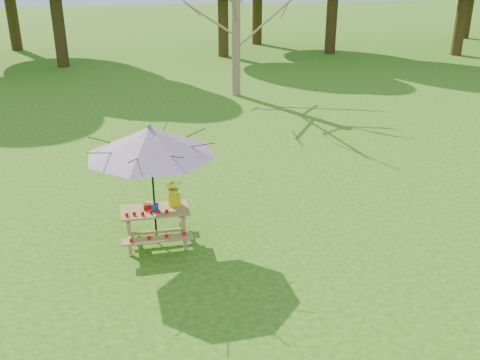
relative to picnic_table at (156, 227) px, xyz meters
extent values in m
cylinder|color=#8A644B|center=(3.78, 10.96, 1.89)|extent=(0.31, 0.31, 4.44)
cube|color=#9D8246|center=(0.00, 0.00, 0.32)|extent=(1.20, 0.62, 0.04)
cube|color=#9D8246|center=(0.00, -0.55, 0.03)|extent=(1.20, 0.22, 0.04)
cube|color=#9D8246|center=(0.00, 0.55, 0.03)|extent=(1.20, 0.22, 0.04)
cylinder|color=black|center=(0.00, 0.00, 0.80)|extent=(0.04, 0.04, 2.25)
cone|color=teal|center=(0.00, 0.00, 1.62)|extent=(2.97, 2.97, 0.48)
sphere|color=teal|center=(0.00, 0.00, 1.89)|extent=(0.08, 0.08, 0.08)
cube|color=#B7110E|center=(-0.12, 0.05, 0.39)|extent=(0.14, 0.12, 0.10)
cylinder|color=#163EB7|center=(0.01, -0.05, 0.41)|extent=(0.13, 0.13, 0.13)
cube|color=beige|center=(-0.08, 0.15, 0.38)|extent=(0.13, 0.13, 0.07)
cylinder|color=yellow|center=(0.37, 0.12, 0.46)|extent=(0.23, 0.23, 0.23)
imported|color=yellow|center=(0.37, 0.12, 0.68)|extent=(0.33, 0.29, 0.34)
camera|label=1|loc=(-0.33, -8.73, 4.46)|focal=40.00mm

